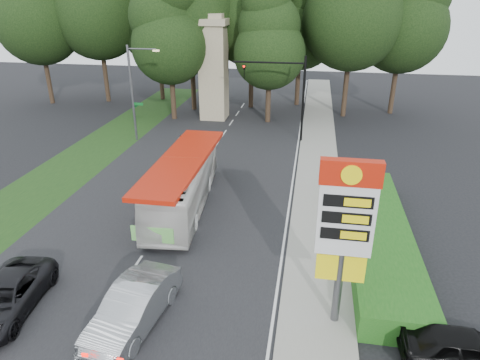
% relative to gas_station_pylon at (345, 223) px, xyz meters
% --- Properties ---
extents(ground, '(120.00, 120.00, 0.00)m').
position_rel_gas_station_pylon_xyz_m(ground, '(-9.20, -1.99, -4.45)').
color(ground, black).
rests_on(ground, ground).
extents(road_surface, '(14.00, 80.00, 0.02)m').
position_rel_gas_station_pylon_xyz_m(road_surface, '(-9.20, 10.01, -4.44)').
color(road_surface, black).
rests_on(road_surface, ground).
extents(sidewalk_right, '(3.00, 80.00, 0.12)m').
position_rel_gas_station_pylon_xyz_m(sidewalk_right, '(-0.70, 10.01, -4.39)').
color(sidewalk_right, gray).
rests_on(sidewalk_right, ground).
extents(grass_verge_left, '(5.00, 50.00, 0.02)m').
position_rel_gas_station_pylon_xyz_m(grass_verge_left, '(-18.70, 16.01, -4.44)').
color(grass_verge_left, '#193814').
rests_on(grass_verge_left, ground).
extents(hedge, '(3.00, 14.00, 1.20)m').
position_rel_gas_station_pylon_xyz_m(hedge, '(2.30, 6.01, -3.85)').
color(hedge, '#195215').
rests_on(hedge, ground).
extents(gas_station_pylon, '(2.10, 0.45, 6.85)m').
position_rel_gas_station_pylon_xyz_m(gas_station_pylon, '(0.00, 0.00, 0.00)').
color(gas_station_pylon, '#59595E').
rests_on(gas_station_pylon, ground).
extents(traffic_signal_mast, '(6.10, 0.35, 7.20)m').
position_rel_gas_station_pylon_xyz_m(traffic_signal_mast, '(-3.52, 22.00, 0.22)').
color(traffic_signal_mast, black).
rests_on(traffic_signal_mast, ground).
extents(streetlight_signs, '(2.75, 0.98, 8.00)m').
position_rel_gas_station_pylon_xyz_m(streetlight_signs, '(-16.19, 20.01, -0.01)').
color(streetlight_signs, '#59595E').
rests_on(streetlight_signs, ground).
extents(monument, '(3.00, 3.00, 10.05)m').
position_rel_gas_station_pylon_xyz_m(monument, '(-11.20, 28.01, 0.66)').
color(monument, tan).
rests_on(monument, ground).
extents(tree_far_west, '(8.96, 8.96, 17.60)m').
position_rel_gas_station_pylon_xyz_m(tree_far_west, '(-31.20, 31.01, 6.24)').
color(tree_far_west, '#2D2116').
rests_on(tree_far_west, ground).
extents(tree_west_near, '(8.40, 8.40, 16.50)m').
position_rel_gas_station_pylon_xyz_m(tree_west_near, '(-19.20, 35.01, 5.57)').
color(tree_west_near, '#2D2116').
rests_on(tree_west_near, ground).
extents(tree_center_right, '(9.24, 9.24, 18.15)m').
position_rel_gas_station_pylon_xyz_m(tree_center_right, '(-8.20, 33.01, 6.57)').
color(tree_center_right, '#2D2116').
rests_on(tree_center_right, ground).
extents(tree_east_near, '(8.12, 8.12, 15.95)m').
position_rel_gas_station_pylon_xyz_m(tree_east_near, '(-3.20, 35.01, 5.23)').
color(tree_east_near, '#2D2116').
rests_on(tree_east_near, ground).
extents(tree_far_east, '(8.68, 8.68, 17.05)m').
position_rel_gas_station_pylon_xyz_m(tree_far_east, '(6.80, 33.01, 5.90)').
color(tree_far_east, '#2D2116').
rests_on(tree_far_east, ground).
extents(tree_monument_left, '(7.28, 7.28, 14.30)m').
position_rel_gas_station_pylon_xyz_m(tree_monument_left, '(-15.20, 27.01, 4.23)').
color(tree_monument_left, '#2D2116').
rests_on(tree_monument_left, ground).
extents(tree_monument_right, '(6.72, 6.72, 13.20)m').
position_rel_gas_station_pylon_xyz_m(tree_monument_right, '(-5.70, 27.51, 3.56)').
color(tree_monument_right, '#2D2116').
rests_on(tree_monument_right, ground).
extents(transit_bus, '(3.51, 11.09, 3.04)m').
position_rel_gas_station_pylon_xyz_m(transit_bus, '(-8.70, 8.68, -2.93)').
color(transit_bus, silver).
rests_on(transit_bus, ground).
extents(sedan_silver, '(2.46, 5.29, 1.68)m').
position_rel_gas_station_pylon_xyz_m(sedan_silver, '(-7.70, -1.47, -3.61)').
color(sedan_silver, '#9C9FA4').
rests_on(sedan_silver, ground).
extents(suv_charcoal, '(2.88, 5.31, 1.41)m').
position_rel_gas_station_pylon_xyz_m(suv_charcoal, '(-13.10, -1.63, -3.74)').
color(suv_charcoal, black).
rests_on(suv_charcoal, ground).
extents(parked_car_black, '(4.31, 1.78, 1.46)m').
position_rel_gas_station_pylon_xyz_m(parked_car_black, '(4.30, -1.49, -3.72)').
color(parked_car_black, black).
rests_on(parked_car_black, ground).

